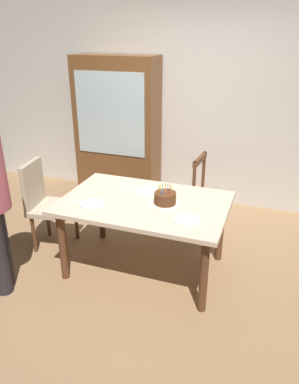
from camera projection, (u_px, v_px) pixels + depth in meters
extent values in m
plane|color=#93704C|center=(145.00, 268.00, 3.65)|extent=(6.40, 6.40, 0.00)
cube|color=beige|center=(194.00, 104.00, 4.72)|extent=(6.40, 0.10, 2.60)
cube|color=beige|center=(144.00, 203.00, 3.36)|extent=(1.52, 1.00, 0.04)
cylinder|color=#56331E|center=(62.00, 246.00, 3.37)|extent=(0.07, 0.07, 0.70)
cylinder|color=#56331E|center=(204.00, 276.00, 2.96)|extent=(0.07, 0.07, 0.70)
cylinder|color=#56331E|center=(101.00, 210.00, 4.06)|extent=(0.07, 0.07, 0.70)
cylinder|color=#56331E|center=(220.00, 230.00, 3.65)|extent=(0.07, 0.07, 0.70)
cylinder|color=silver|center=(165.00, 204.00, 3.29)|extent=(0.28, 0.28, 0.01)
cylinder|color=#563019|center=(165.00, 198.00, 3.27)|extent=(0.20, 0.20, 0.10)
cylinder|color=yellow|center=(171.00, 191.00, 3.22)|extent=(0.01, 0.01, 0.05)
sphere|color=#FFC64C|center=(171.00, 187.00, 3.21)|extent=(0.01, 0.01, 0.01)
cylinder|color=yellow|center=(171.00, 190.00, 3.24)|extent=(0.01, 0.01, 0.05)
sphere|color=#FFC64C|center=(171.00, 186.00, 3.23)|extent=(0.01, 0.01, 0.01)
cylinder|color=#D872CC|center=(170.00, 188.00, 3.26)|extent=(0.01, 0.01, 0.05)
sphere|color=#FFC64C|center=(170.00, 185.00, 3.25)|extent=(0.01, 0.01, 0.01)
cylinder|color=#4C7FE5|center=(168.00, 188.00, 3.28)|extent=(0.01, 0.01, 0.05)
sphere|color=#FFC64C|center=(168.00, 184.00, 3.26)|extent=(0.01, 0.01, 0.01)
cylinder|color=#F2994C|center=(165.00, 187.00, 3.28)|extent=(0.01, 0.01, 0.05)
sphere|color=#FFC64C|center=(165.00, 184.00, 3.27)|extent=(0.01, 0.01, 0.01)
cylinder|color=#66CC72|center=(162.00, 188.00, 3.28)|extent=(0.01, 0.01, 0.05)
sphere|color=#FFC64C|center=(162.00, 184.00, 3.27)|extent=(0.01, 0.01, 0.01)
cylinder|color=yellow|center=(160.00, 189.00, 3.26)|extent=(0.01, 0.01, 0.05)
sphere|color=#FFC64C|center=(160.00, 185.00, 3.25)|extent=(0.01, 0.01, 0.01)
cylinder|color=yellow|center=(159.00, 189.00, 3.24)|extent=(0.01, 0.01, 0.05)
sphere|color=#FFC64C|center=(159.00, 186.00, 3.23)|extent=(0.01, 0.01, 0.01)
cylinder|color=yellow|center=(160.00, 191.00, 3.22)|extent=(0.01, 0.01, 0.05)
sphere|color=#FFC64C|center=(160.00, 187.00, 3.20)|extent=(0.01, 0.01, 0.01)
cylinder|color=#4C7FE5|center=(162.00, 192.00, 3.20)|extent=(0.01, 0.01, 0.05)
sphere|color=#FFC64C|center=(162.00, 188.00, 3.18)|extent=(0.01, 0.01, 0.01)
cylinder|color=#4C7FE5|center=(164.00, 192.00, 3.19)|extent=(0.01, 0.01, 0.05)
sphere|color=#FFC64C|center=(164.00, 189.00, 3.17)|extent=(0.01, 0.01, 0.01)
cylinder|color=#E54C4C|center=(167.00, 192.00, 3.19)|extent=(0.01, 0.01, 0.05)
sphere|color=#FFC64C|center=(167.00, 189.00, 3.17)|extent=(0.01, 0.01, 0.01)
cylinder|color=#E54C4C|center=(170.00, 192.00, 3.20)|extent=(0.01, 0.01, 0.05)
sphere|color=#FFC64C|center=(170.00, 188.00, 3.19)|extent=(0.01, 0.01, 0.01)
cylinder|color=white|center=(92.00, 204.00, 3.29)|extent=(0.22, 0.22, 0.01)
cylinder|color=white|center=(145.00, 190.00, 3.57)|extent=(0.22, 0.22, 0.01)
cylinder|color=white|center=(187.00, 219.00, 3.02)|extent=(0.22, 0.22, 0.01)
cube|color=silver|center=(76.00, 202.00, 3.33)|extent=(0.18, 0.05, 0.01)
cube|color=silver|center=(129.00, 189.00, 3.60)|extent=(0.18, 0.04, 0.01)
cube|color=beige|center=(181.00, 196.00, 4.14)|extent=(0.47, 0.47, 0.05)
cylinder|color=#56331E|center=(171.00, 207.00, 4.44)|extent=(0.04, 0.04, 0.42)
cylinder|color=#56331E|center=(161.00, 219.00, 4.15)|extent=(0.04, 0.04, 0.42)
cylinder|color=#56331E|center=(198.00, 212.00, 4.31)|extent=(0.04, 0.04, 0.42)
cylinder|color=#56331E|center=(189.00, 224.00, 4.03)|extent=(0.04, 0.04, 0.42)
cylinder|color=#56331E|center=(203.00, 173.00, 4.11)|extent=(0.04, 0.04, 0.50)
cylinder|color=#56331E|center=(194.00, 184.00, 3.81)|extent=(0.04, 0.04, 0.50)
cube|color=#56331E|center=(200.00, 159.00, 3.87)|extent=(0.07, 0.40, 0.06)
cube|color=tan|center=(53.00, 208.00, 3.86)|extent=(0.50, 0.50, 0.05)
cylinder|color=#56331E|center=(64.00, 237.00, 3.78)|extent=(0.04, 0.04, 0.42)
cylinder|color=#56331E|center=(76.00, 222.00, 4.08)|extent=(0.04, 0.04, 0.42)
cylinder|color=#56331E|center=(34.00, 234.00, 3.84)|extent=(0.04, 0.04, 0.42)
cylinder|color=#56331E|center=(48.00, 219.00, 4.14)|extent=(0.04, 0.04, 0.42)
cube|color=tan|center=(33.00, 185.00, 3.80)|extent=(0.11, 0.40, 0.50)
cylinder|color=#262328|center=(2.00, 246.00, 3.27)|extent=(0.14, 0.14, 0.81)
cube|color=brown|center=(118.00, 130.00, 4.91)|extent=(1.10, 0.44, 1.90)
cube|color=silver|center=(110.00, 115.00, 4.61)|extent=(0.94, 0.01, 1.04)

